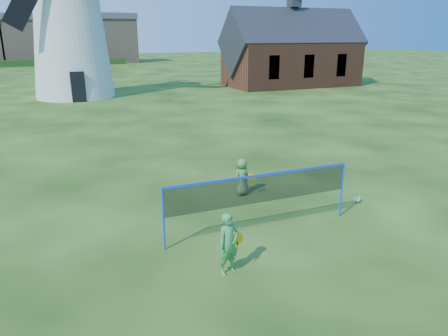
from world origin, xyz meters
name	(u,v)px	position (x,y,z in m)	size (l,w,h in m)	color
ground	(224,229)	(0.00, 0.00, 0.00)	(220.00, 220.00, 0.00)	black
windmill	(68,12)	(-1.71, 27.04, 6.44)	(13.66, 6.13, 18.65)	white
chapel	(292,53)	(18.46, 27.26, 3.10)	(13.01, 6.31, 11.00)	brown
badminton_net	(261,190)	(0.79, -0.46, 1.14)	(5.05, 0.05, 1.55)	blue
player_girl	(229,244)	(-0.72, -1.96, 0.68)	(0.70, 0.44, 1.35)	green
player_boy	(242,177)	(1.48, 2.10, 0.58)	(0.69, 0.54, 1.17)	#528540
play_ball	(357,199)	(4.40, 0.16, 0.11)	(0.22, 0.22, 0.22)	green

